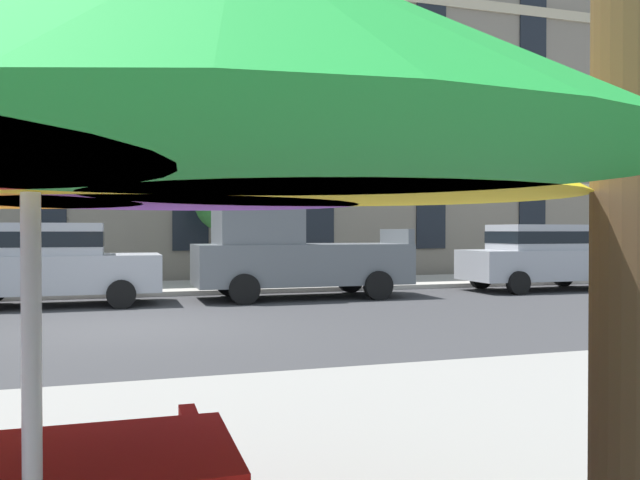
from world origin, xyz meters
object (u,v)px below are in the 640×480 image
at_px(sedan_silver_midblock, 541,255).
at_px(street_tree_middle, 223,199).
at_px(sedan_silver, 52,262).
at_px(pickup_gray, 292,255).
at_px(patio_umbrella, 30,110).

relative_size(sedan_silver_midblock, street_tree_middle, 1.27).
relative_size(sedan_silver, pickup_gray, 0.86).
height_order(sedan_silver, street_tree_middle, street_tree_middle).
height_order(sedan_silver_midblock, street_tree_middle, street_tree_middle).
distance_m(sedan_silver, street_tree_middle, 5.80).
xyz_separation_m(pickup_gray, street_tree_middle, (-1.08, 3.61, 1.50)).
bearing_deg(pickup_gray, patio_umbrella, -108.49).
height_order(sedan_silver, sedan_silver_midblock, same).
bearing_deg(street_tree_middle, patio_umbrella, -101.00).
distance_m(sedan_silver, patio_umbrella, 12.79).
bearing_deg(sedan_silver, street_tree_middle, 40.32).
xyz_separation_m(sedan_silver, street_tree_middle, (4.26, 3.61, 1.58)).
bearing_deg(sedan_silver, pickup_gray, 0.00).
height_order(sedan_silver, patio_umbrella, patio_umbrella).
bearing_deg(patio_umbrella, pickup_gray, 71.51).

